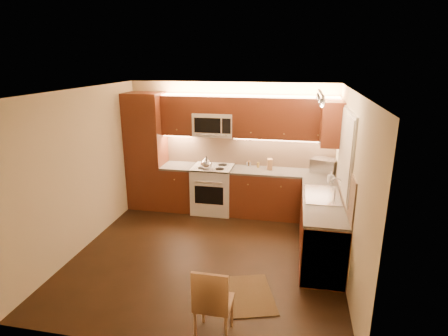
% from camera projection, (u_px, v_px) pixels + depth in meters
% --- Properties ---
extents(floor, '(4.00, 4.00, 0.01)m').
position_uv_depth(floor, '(208.00, 254.00, 5.71)').
color(floor, black).
rests_on(floor, ground).
extents(ceiling, '(4.00, 4.00, 0.01)m').
position_uv_depth(ceiling, '(205.00, 91.00, 4.99)').
color(ceiling, beige).
rests_on(ceiling, ground).
extents(wall_back, '(4.00, 0.01, 2.50)m').
position_uv_depth(wall_back, '(231.00, 147.00, 7.23)').
color(wall_back, '#C7B892').
rests_on(wall_back, ground).
extents(wall_front, '(4.00, 0.01, 2.50)m').
position_uv_depth(wall_front, '(156.00, 243.00, 3.47)').
color(wall_front, '#C7B892').
rests_on(wall_front, ground).
extents(wall_left, '(0.01, 4.00, 2.50)m').
position_uv_depth(wall_left, '(82.00, 170.00, 5.73)').
color(wall_left, '#C7B892').
rests_on(wall_left, ground).
extents(wall_right, '(0.01, 4.00, 2.50)m').
position_uv_depth(wall_right, '(350.00, 187.00, 4.97)').
color(wall_right, '#C7B892').
rests_on(wall_right, ground).
extents(pantry, '(0.70, 0.60, 2.30)m').
position_uv_depth(pantry, '(147.00, 151.00, 7.29)').
color(pantry, '#4C2410').
rests_on(pantry, floor).
extents(base_cab_back_left, '(0.62, 0.60, 0.86)m').
position_uv_depth(base_cab_back_left, '(180.00, 188.00, 7.37)').
color(base_cab_back_left, '#4C2410').
rests_on(base_cab_back_left, floor).
extents(counter_back_left, '(0.62, 0.60, 0.04)m').
position_uv_depth(counter_back_left, '(179.00, 166.00, 7.24)').
color(counter_back_left, '#393533').
rests_on(counter_back_left, base_cab_back_left).
extents(base_cab_back_right, '(1.92, 0.60, 0.86)m').
position_uv_depth(base_cab_back_right, '(282.00, 195.00, 6.99)').
color(base_cab_back_right, '#4C2410').
rests_on(base_cab_back_right, floor).
extents(counter_back_right, '(1.92, 0.60, 0.04)m').
position_uv_depth(counter_back_right, '(283.00, 172.00, 6.86)').
color(counter_back_right, '#393533').
rests_on(counter_back_right, base_cab_back_right).
extents(base_cab_right, '(0.60, 2.00, 0.86)m').
position_uv_depth(base_cab_right, '(321.00, 227.00, 5.64)').
color(base_cab_right, '#4C2410').
rests_on(base_cab_right, floor).
extents(counter_right, '(0.60, 2.00, 0.04)m').
position_uv_depth(counter_right, '(323.00, 200.00, 5.51)').
color(counter_right, '#393533').
rests_on(counter_right, base_cab_right).
extents(dishwasher, '(0.58, 0.60, 0.84)m').
position_uv_depth(dishwasher, '(323.00, 250.00, 4.98)').
color(dishwasher, silver).
rests_on(dishwasher, floor).
extents(backsplash_back, '(3.30, 0.02, 0.60)m').
position_uv_depth(backsplash_back, '(249.00, 150.00, 7.17)').
color(backsplash_back, tan).
rests_on(backsplash_back, wall_back).
extents(backsplash_right, '(0.02, 2.00, 0.60)m').
position_uv_depth(backsplash_right, '(345.00, 181.00, 5.37)').
color(backsplash_right, tan).
rests_on(backsplash_right, wall_right).
extents(upper_cab_back_left, '(0.62, 0.35, 0.75)m').
position_uv_depth(upper_cab_back_left, '(179.00, 115.00, 7.07)').
color(upper_cab_back_left, '#4C2410').
rests_on(upper_cab_back_left, wall_back).
extents(upper_cab_back_right, '(1.92, 0.35, 0.75)m').
position_uv_depth(upper_cab_back_right, '(286.00, 118.00, 6.69)').
color(upper_cab_back_right, '#4C2410').
rests_on(upper_cab_back_right, wall_back).
extents(upper_cab_bridge, '(0.76, 0.35, 0.31)m').
position_uv_depth(upper_cab_bridge, '(214.00, 104.00, 6.88)').
color(upper_cab_bridge, '#4C2410').
rests_on(upper_cab_bridge, wall_back).
extents(upper_cab_right_corner, '(0.35, 0.50, 0.75)m').
position_uv_depth(upper_cab_right_corner, '(332.00, 124.00, 6.14)').
color(upper_cab_right_corner, '#4C2410').
rests_on(upper_cab_right_corner, wall_right).
extents(stove, '(0.76, 0.65, 0.92)m').
position_uv_depth(stove, '(213.00, 189.00, 7.21)').
color(stove, silver).
rests_on(stove, floor).
extents(microwave, '(0.76, 0.38, 0.44)m').
position_uv_depth(microwave, '(214.00, 124.00, 6.97)').
color(microwave, silver).
rests_on(microwave, wall_back).
extents(window_frame, '(0.03, 1.44, 1.24)m').
position_uv_depth(window_frame, '(346.00, 152.00, 5.39)').
color(window_frame, silver).
rests_on(window_frame, wall_right).
extents(window_blinds, '(0.02, 1.36, 1.16)m').
position_uv_depth(window_blinds, '(345.00, 152.00, 5.40)').
color(window_blinds, silver).
rests_on(window_blinds, wall_right).
extents(sink, '(0.52, 0.86, 0.15)m').
position_uv_depth(sink, '(323.00, 191.00, 5.63)').
color(sink, silver).
rests_on(sink, counter_right).
extents(faucet, '(0.20, 0.04, 0.30)m').
position_uv_depth(faucet, '(336.00, 187.00, 5.57)').
color(faucet, silver).
rests_on(faucet, counter_right).
extents(track_light_bar, '(0.04, 1.20, 0.03)m').
position_uv_depth(track_light_bar, '(321.00, 93.00, 5.08)').
color(track_light_bar, silver).
rests_on(track_light_bar, ceiling).
extents(kettle, '(0.28, 0.28, 0.25)m').
position_uv_depth(kettle, '(206.00, 163.00, 6.89)').
color(kettle, silver).
rests_on(kettle, stove).
extents(toaster_oven, '(0.52, 0.45, 0.26)m').
position_uv_depth(toaster_oven, '(324.00, 166.00, 6.75)').
color(toaster_oven, silver).
rests_on(toaster_oven, counter_back_right).
extents(knife_block, '(0.11, 0.16, 0.20)m').
position_uv_depth(knife_block, '(270.00, 164.00, 6.94)').
color(knife_block, '#A97E4C').
rests_on(knife_block, counter_back_right).
extents(spice_jar_a, '(0.06, 0.06, 0.09)m').
position_uv_depth(spice_jar_a, '(247.00, 164.00, 7.17)').
color(spice_jar_a, silver).
rests_on(spice_jar_a, counter_back_right).
extents(spice_jar_b, '(0.05, 0.05, 0.10)m').
position_uv_depth(spice_jar_b, '(249.00, 163.00, 7.19)').
color(spice_jar_b, brown).
rests_on(spice_jar_b, counter_back_right).
extents(spice_jar_c, '(0.05, 0.05, 0.09)m').
position_uv_depth(spice_jar_c, '(250.00, 164.00, 7.15)').
color(spice_jar_c, silver).
rests_on(spice_jar_c, counter_back_right).
extents(spice_jar_d, '(0.06, 0.06, 0.10)m').
position_uv_depth(spice_jar_d, '(258.00, 165.00, 7.08)').
color(spice_jar_d, olive).
rests_on(spice_jar_d, counter_back_right).
extents(soap_bottle, '(0.11, 0.11, 0.19)m').
position_uv_depth(soap_bottle, '(331.00, 177.00, 6.21)').
color(soap_bottle, silver).
rests_on(soap_bottle, counter_right).
extents(rug, '(0.81, 0.99, 0.01)m').
position_uv_depth(rug, '(250.00, 295.00, 4.72)').
color(rug, black).
rests_on(rug, floor).
extents(dining_chair, '(0.39, 0.39, 0.87)m').
position_uv_depth(dining_chair, '(214.00, 301.00, 3.93)').
color(dining_chair, '#A97E4C').
rests_on(dining_chair, floor).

